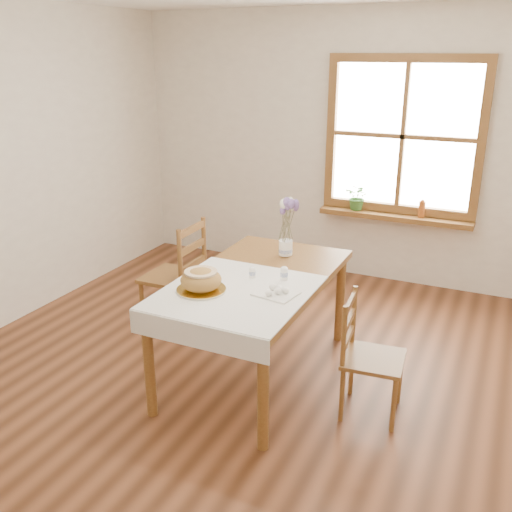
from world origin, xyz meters
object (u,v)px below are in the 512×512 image
(dining_table, at_px, (256,288))
(chair_right, at_px, (374,357))
(chair_left, at_px, (173,275))
(flower_vase, at_px, (286,249))
(bread_plate, at_px, (201,290))

(dining_table, bearing_deg, chair_right, -7.81)
(chair_left, relative_size, flower_vase, 8.29)
(chair_right, xyz_separation_m, flower_vase, (-0.85, 0.59, 0.41))
(chair_left, bearing_deg, flower_vase, 95.51)
(chair_left, height_order, chair_right, chair_left)
(chair_left, xyz_separation_m, bread_plate, (0.73, -0.76, 0.30))
(chair_left, height_order, bread_plate, chair_left)
(flower_vase, bearing_deg, chair_left, -174.06)
(dining_table, bearing_deg, chair_left, 158.17)
(chair_right, bearing_deg, chair_left, 69.39)
(chair_right, bearing_deg, bread_plate, 98.90)
(dining_table, relative_size, chair_left, 1.71)
(chair_left, distance_m, flower_vase, 1.02)
(dining_table, xyz_separation_m, chair_left, (-0.93, 0.37, -0.20))
(chair_right, relative_size, bread_plate, 2.59)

